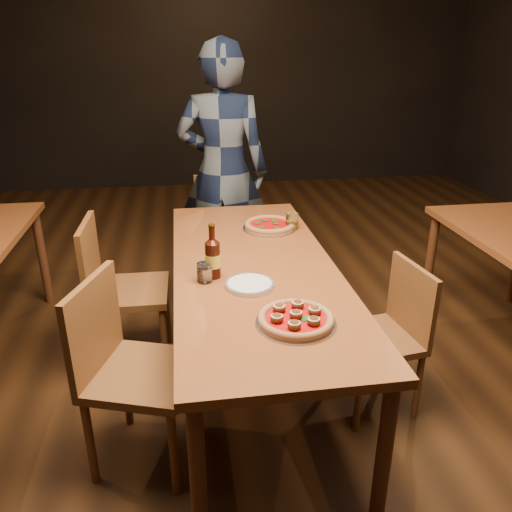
{
  "coord_description": "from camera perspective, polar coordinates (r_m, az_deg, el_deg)",
  "views": [
    {
      "loc": [
        -0.34,
        -2.25,
        1.76
      ],
      "look_at": [
        0.0,
        -0.05,
        0.82
      ],
      "focal_mm": 35.0,
      "sensor_mm": 36.0,
      "label": 1
    }
  ],
  "objects": [
    {
      "name": "diner",
      "position": [
        3.71,
        -3.8,
        9.62
      ],
      "size": [
        0.74,
        0.57,
        1.82
      ],
      "primitive_type": "imported",
      "rotation": [
        0.0,
        0.0,
        2.92
      ],
      "color": "black",
      "rests_on": "ground"
    },
    {
      "name": "beer_bottle",
      "position": [
        2.34,
        -4.96,
        -0.34
      ],
      "size": [
        0.07,
        0.07,
        0.26
      ],
      "rotation": [
        0.0,
        0.0,
        -0.07
      ],
      "color": "black",
      "rests_on": "table_main"
    },
    {
      "name": "water_glass",
      "position": [
        2.32,
        -5.89,
        -1.89
      ],
      "size": [
        0.07,
        0.07,
        0.09
      ],
      "primitive_type": "cylinder",
      "color": "white",
      "rests_on": "table_main"
    },
    {
      "name": "amber_glass",
      "position": [
        2.98,
        4.13,
        3.99
      ],
      "size": [
        0.08,
        0.08,
        0.09
      ],
      "primitive_type": "cylinder",
      "color": "#956D10",
      "rests_on": "table_main"
    },
    {
      "name": "chair_end",
      "position": [
        3.82,
        -3.49,
        2.73
      ],
      "size": [
        0.44,
        0.44,
        0.89
      ],
      "primitive_type": null,
      "rotation": [
        0.0,
        0.0,
        0.06
      ],
      "color": "brown",
      "rests_on": "ground"
    },
    {
      "name": "pizza_margherita",
      "position": [
        2.99,
        1.57,
        3.52
      ],
      "size": [
        0.32,
        0.32,
        0.04
      ],
      "rotation": [
        0.0,
        0.0,
        -0.23
      ],
      "color": "#B7B7BF",
      "rests_on": "table_main"
    },
    {
      "name": "table_main",
      "position": [
        2.52,
        -0.17,
        -2.53
      ],
      "size": [
        0.8,
        2.0,
        0.75
      ],
      "color": "brown",
      "rests_on": "ground"
    },
    {
      "name": "chair_main_nw",
      "position": [
        2.26,
        -12.79,
        -12.87
      ],
      "size": [
        0.55,
        0.55,
        0.92
      ],
      "primitive_type": null,
      "rotation": [
        0.0,
        0.0,
        1.24
      ],
      "color": "brown",
      "rests_on": "ground"
    },
    {
      "name": "ground",
      "position": [
        2.88,
        -0.15,
        -14.8
      ],
      "size": [
        9.0,
        9.0,
        0.0
      ],
      "primitive_type": "plane",
      "color": "black"
    },
    {
      "name": "chair_main_sw",
      "position": [
        2.97,
        -14.21,
        -3.81
      ],
      "size": [
        0.44,
        0.44,
        0.93
      ],
      "primitive_type": null,
      "rotation": [
        0.0,
        0.0,
        1.55
      ],
      "color": "brown",
      "rests_on": "ground"
    },
    {
      "name": "chair_main_e",
      "position": [
        2.61,
        13.59,
        -9.03
      ],
      "size": [
        0.43,
        0.43,
        0.82
      ],
      "primitive_type": null,
      "rotation": [
        0.0,
        0.0,
        -1.43
      ],
      "color": "brown",
      "rests_on": "ground"
    },
    {
      "name": "plate_stack",
      "position": [
        2.27,
        -0.74,
        -3.3
      ],
      "size": [
        0.22,
        0.22,
        0.02
      ],
      "primitive_type": "cylinder",
      "color": "white",
      "rests_on": "table_main"
    },
    {
      "name": "room_shell",
      "position": [
        2.28,
        -0.21,
        25.28
      ],
      "size": [
        9.0,
        9.0,
        9.0
      ],
      "color": "black",
      "rests_on": "ground"
    },
    {
      "name": "pizza_meatball",
      "position": [
        1.98,
        4.58,
        -7.13
      ],
      "size": [
        0.32,
        0.32,
        0.06
      ],
      "rotation": [
        0.0,
        0.0,
        -0.04
      ],
      "color": "#B7B7BF",
      "rests_on": "table_main"
    }
  ]
}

